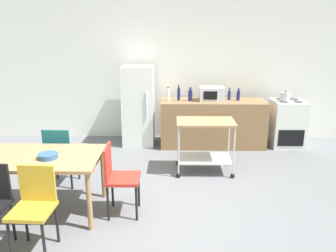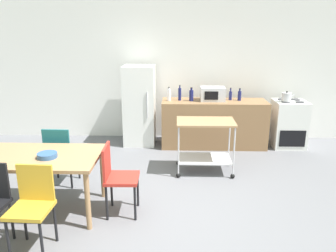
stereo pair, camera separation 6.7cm
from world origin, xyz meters
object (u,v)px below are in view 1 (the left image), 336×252
refrigerator (138,106)px  bottle_sesame_oil (168,95)px  chair_red (118,175)px  stove_oven (287,123)px  kitchen_cart (205,138)px  chair_teal (60,152)px  bottle_wine (190,95)px  microwave (212,94)px  dining_table (39,162)px  bottle_olive_oil (229,95)px  chair_mustard (34,203)px  kettle (285,97)px  fruit_bowl (48,156)px  bottle_vinegar (179,94)px  bottle_soy_sauce (238,95)px

refrigerator → bottle_sesame_oil: 0.64m
chair_red → stove_oven: stove_oven is taller
kitchen_cart → bottle_sesame_oil: bottle_sesame_oil is taller
chair_teal → bottle_sesame_oil: (1.52, 1.81, 0.49)m
chair_red → bottle_wine: size_ratio=3.44×
stove_oven → bottle_wine: 1.98m
microwave → stove_oven: bearing=-0.2°
kitchen_cart → bottle_sesame_oil: bearing=115.7°
dining_table → bottle_olive_oil: 3.79m
chair_mustard → kitchen_cart: bearing=48.9°
bottle_wine → kettle: bearing=-1.9°
fruit_bowl → dining_table: bearing=154.1°
kettle → bottle_olive_oil: bearing=170.6°
chair_mustard → microwave: (2.14, 3.30, 0.51)m
refrigerator → kitchen_cart: refrigerator is taller
dining_table → microwave: bearing=47.4°
chair_mustard → kettle: (3.51, 3.20, 0.48)m
bottle_wine → microwave: (0.41, 0.04, 0.02)m
chair_red → kettle: kettle is taller
chair_red → refrigerator: bearing=-0.9°
kitchen_cart → kettle: 2.03m
refrigerator → microwave: (1.41, -0.08, 0.25)m
kitchen_cart → bottle_olive_oil: size_ratio=3.84×
stove_oven → bottle_vinegar: 2.19m
bottle_sesame_oil → microwave: (0.83, 0.03, 0.02)m
chair_red → chair_mustard: bearing=132.4°
bottle_soy_sauce → fruit_bowl: size_ratio=1.00×
bottle_sesame_oil → kettle: (2.20, -0.08, -0.01)m
chair_red → fruit_bowl: 0.85m
kitchen_cart → microwave: microwave is taller
bottle_olive_oil → fruit_bowl: size_ratio=1.02×
bottle_sesame_oil → kettle: bearing=-2.0°
microwave → chair_red: bearing=-118.3°
microwave → kettle: size_ratio=1.92×
dining_table → fruit_bowl: (0.15, -0.07, 0.11)m
chair_red → kitchen_cart: bearing=-43.2°
kettle → dining_table: bearing=-146.5°
bottle_sesame_oil → bottle_vinegar: bottle_vinegar is taller
kitchen_cart → chair_mustard: bearing=-133.7°
bottle_sesame_oil → bottle_wine: bearing=-2.2°
microwave → bottle_soy_sauce: bearing=2.8°
chair_red → fruit_bowl: (-0.81, -0.05, 0.26)m
refrigerator → bottle_sesame_oil: size_ratio=5.93×
bottle_sesame_oil → kettle: size_ratio=1.09×
dining_table → bottle_soy_sauce: size_ratio=6.43×
bottle_olive_oil → fruit_bowl: bottle_olive_oil is taller
chair_mustard → bottle_olive_oil: size_ratio=3.75×
dining_table → chair_red: (0.96, -0.03, -0.15)m
dining_table → microwave: 3.51m
refrigerator → bottle_olive_oil: (1.76, -0.01, 0.22)m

